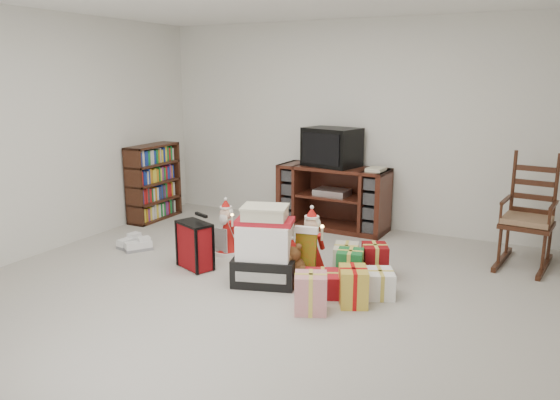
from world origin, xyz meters
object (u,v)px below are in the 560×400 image
Objects in this scene: mrs_claus_figurine at (226,233)px; gift_pile at (265,251)px; sneaker_pair at (134,244)px; crt_television at (332,147)px; tv_stand at (333,198)px; red_suitcase at (195,245)px; gift_cluster at (351,276)px; rocking_chair at (527,226)px; santa_figurine at (311,248)px; bookshelf at (154,184)px; teddy_bear at (293,266)px.

gift_pile is at bearing -36.08° from mrs_claus_figurine.
crt_television is at bearing 67.92° from sneaker_pair.
red_suitcase is at bearing -106.21° from tv_stand.
gift_cluster is at bearing -14.30° from mrs_claus_figurine.
crt_television is at bearing 146.84° from tv_stand.
red_suitcase is 0.46× the size of gift_cluster.
tv_stand is 2.22m from rocking_chair.
santa_figurine is at bearing 42.40° from gift_pile.
tv_stand is 1.60m from santa_figurine.
tv_stand is 1.94× the size of gift_pile.
santa_figurine is (0.39, -1.55, -0.14)m from tv_stand.
crt_television is (-0.04, 0.03, 0.61)m from tv_stand.
rocking_chair reaches higher than santa_figurine.
crt_television is (0.60, 1.46, 0.77)m from mrs_claus_figurine.
gift_pile is at bearing -70.88° from crt_television.
crt_television is (-2.23, 0.40, 0.60)m from rocking_chair.
bookshelf reaches higher than santa_figurine.
rocking_chair is 4.07m from sneaker_pair.
rocking_chair reaches higher than teddy_bear.
rocking_chair is at bearing 4.22° from crt_television.
gift_cluster is at bearing -29.03° from santa_figurine.
red_suitcase is at bearing -175.85° from teddy_bear.
gift_cluster is (-1.31, -1.45, -0.26)m from rocking_chair.
red_suitcase is 0.92× the size of mrs_claus_figurine.
gift_pile is (2.37, -1.35, -0.16)m from bookshelf.
tv_stand is 2.41m from sneaker_pair.
tv_stand is at bearing 76.77° from gift_pile.
gift_pile is (-2.07, -1.62, -0.09)m from rocking_chair.
crt_television is (-0.16, 2.02, 0.69)m from gift_pile.
rocking_chair is 1.65× the size of gift_pile.
rocking_chair is at bearing 20.58° from mrs_claus_figurine.
tv_stand reaches higher than mrs_claus_figurine.
rocking_chair is at bearing 21.22° from gift_pile.
mrs_claus_figurine reaches higher than red_suitcase.
mrs_claus_figurine is 1.76m from crt_television.
gift_cluster is at bearing -49.10° from crt_television.
teddy_bear is 0.59× the size of santa_figurine.
crt_television is at bearing 105.16° from santa_figurine.
sneaker_pair is (-1.97, 0.14, -0.12)m from teddy_bear.
gift_cluster is (1.55, 0.14, -0.10)m from red_suitcase.
red_suitcase is (-0.67, -1.96, -0.15)m from tv_stand.
santa_figurine is 0.57m from gift_cluster.
santa_figurine is (2.63, -0.91, -0.22)m from bookshelf.
tv_stand reaches higher than santa_figurine.
mrs_claus_figurine reaches higher than sneaker_pair.
sneaker_pair is at bearing -169.61° from red_suitcase.
rocking_chair is 2.88× the size of sneaker_pair.
teddy_bear is 2.12m from crt_television.
mrs_claus_figurine is 1.57m from gift_cluster.
mrs_claus_figurine is 1.05m from sneaker_pair.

